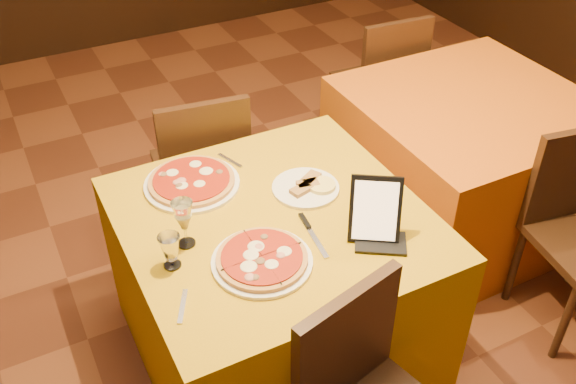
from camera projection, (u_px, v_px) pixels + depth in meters
name	position (u px, v px, depth m)	size (l,w,h in m)	color
floor	(280.00, 348.00, 2.84)	(6.00, 7.00, 0.01)	#5E2D19
main_table	(275.00, 287.00, 2.62)	(1.10, 1.10, 0.75)	#BB8D0C
side_table	(463.00, 164.00, 3.32)	(1.10, 1.10, 0.75)	#B7520B
chair_main_far	(200.00, 167.00, 3.16)	(0.46, 0.46, 0.91)	black
chair_side_far	(376.00, 82.00, 3.86)	(0.47, 0.47, 0.91)	black
pizza_near	(262.00, 260.00, 2.18)	(0.35, 0.35, 0.03)	white
pizza_far	(192.00, 182.00, 2.53)	(0.38, 0.38, 0.03)	white
cutlet_dish	(306.00, 187.00, 2.51)	(0.27, 0.27, 0.03)	white
wine_glass	(184.00, 223.00, 2.21)	(0.07, 0.07, 0.19)	#C9C072
water_glass	(171.00, 251.00, 2.14)	(0.07, 0.07, 0.13)	white
tablet	(375.00, 209.00, 2.23)	(0.18, 0.02, 0.24)	black
knife	(313.00, 236.00, 2.30)	(0.24, 0.02, 0.01)	silver
fork_near	(183.00, 306.00, 2.03)	(0.14, 0.02, 0.01)	#B8B7BE
fork_far	(230.00, 161.00, 2.68)	(0.14, 0.02, 0.01)	silver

